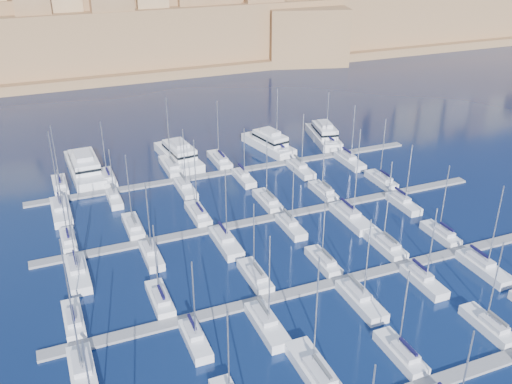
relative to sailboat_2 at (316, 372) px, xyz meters
name	(u,v)px	position (x,y,z in m)	size (l,w,h in m)	color
ground	(300,244)	(11.74, 27.79, -0.78)	(600.00, 600.00, 0.00)	#071032
pontoon_near	(430,384)	(11.74, -6.21, -0.58)	(84.00, 2.00, 0.40)	slate
pontoon_mid_near	(336,282)	(11.74, 15.79, -0.58)	(84.00, 2.00, 0.40)	slate
pontoon_mid_far	(276,217)	(11.74, 37.79, -0.58)	(84.00, 2.00, 0.40)	slate
pontoon_far	(233,171)	(11.74, 59.79, -0.58)	(84.00, 2.00, 0.40)	slate
sailboat_2	(316,372)	(0.00, 0.00, 0.00)	(3.20, 10.67, 16.56)	white
sailboat_3	(401,353)	(11.19, -1.08, -0.05)	(2.54, 8.46, 12.76)	white
sailboat_4	(489,326)	(24.94, -1.06, -0.04)	(2.55, 8.51, 13.45)	white
sailboat_12	(74,320)	(-25.25, 20.77, -0.05)	(2.45, 8.17, 13.19)	white
sailboat_13	(160,299)	(-13.53, 20.87, -0.05)	(2.51, 8.37, 12.61)	white
sailboat_14	(255,276)	(0.94, 21.05, -0.05)	(2.62, 8.73, 12.88)	white
sailboat_15	(323,262)	(12.24, 20.75, -0.05)	(2.44, 8.13, 12.56)	white
sailboat_16	(385,245)	(23.93, 21.33, -0.02)	(2.79, 9.30, 15.49)	white
sailboat_17	(441,234)	(34.63, 20.76, -0.05)	(2.44, 8.14, 13.39)	white
sailboat_18	(83,374)	(-25.36, 10.11, -0.03)	(2.88, 9.59, 14.66)	white
sailboat_19	(195,339)	(-11.43, 10.94, -0.05)	(2.37, 7.91, 12.94)	white
sailboat_20	(267,325)	(-1.86, 10.14, -0.02)	(2.86, 9.54, 14.79)	white
sailboat_21	(361,300)	(12.35, 10.07, -0.03)	(2.90, 9.68, 14.12)	white
sailboat_22	(423,281)	(23.40, 10.62, -0.05)	(2.57, 8.57, 13.27)	white
sailboat_23	(484,267)	(34.08, 10.01, -0.02)	(2.94, 9.81, 15.08)	white
sailboat_24	(68,240)	(-23.72, 42.48, -0.04)	(2.27, 7.56, 13.56)	white
sailboat_25	(133,226)	(-12.86, 42.98, -0.04)	(2.58, 8.59, 14.14)	white
sailboat_26	(198,214)	(-1.15, 43.14, -0.03)	(2.67, 8.91, 15.00)	white
sailboat_27	(268,201)	(12.48, 43.15, -0.04)	(2.68, 8.94, 13.42)	white
sailboat_28	(323,192)	(24.14, 42.81, -0.06)	(2.48, 8.26, 11.78)	white
sailboat_29	(381,180)	(37.53, 43.00, -0.04)	(2.59, 8.63, 13.89)	white
sailboat_30	(78,273)	(-23.44, 31.87, -0.02)	(3.03, 10.09, 14.90)	white
sailboat_31	(151,255)	(-12.06, 32.76, -0.04)	(2.48, 8.27, 13.92)	white
sailboat_32	(226,242)	(0.17, 32.01, -0.03)	(2.94, 9.81, 14.37)	white
sailboat_33	(291,226)	(12.33, 32.79, -0.06)	(2.47, 8.23, 12.46)	white
sailboat_34	(351,217)	(23.60, 31.52, 0.01)	(3.24, 10.81, 17.85)	white
sailboat_35	(403,203)	(35.53, 32.71, -0.05)	(2.52, 8.38, 12.86)	white
sailboat_36	(60,185)	(-23.01, 65.10, -0.04)	(2.65, 8.84, 13.39)	white
sailboat_37	(108,178)	(-13.68, 65.16, -0.04)	(2.69, 8.97, 13.06)	white
sailboat_38	(171,166)	(-0.09, 65.93, -0.01)	(3.16, 10.53, 16.08)	white
sailboat_39	(220,160)	(10.62, 65.45, -0.03)	(2.87, 9.56, 14.26)	white
sailboat_40	(278,151)	(24.69, 65.68, -0.02)	(3.01, 10.02, 15.34)	white
sailboat_41	(327,144)	(37.16, 65.05, -0.04)	(2.62, 8.74, 13.35)	white
sailboat_42	(61,211)	(-23.85, 53.60, 0.00)	(3.19, 10.64, 16.64)	white
sailboat_43	(114,199)	(-14.04, 55.20, -0.07)	(2.22, 7.39, 11.15)	white
sailboat_44	(185,188)	(-0.33, 54.41, -0.04)	(2.70, 8.98, 13.42)	white
sailboat_45	(244,178)	(12.14, 54.80, -0.06)	(2.46, 8.20, 11.84)	white
sailboat_46	(300,169)	(24.86, 54.33, -0.04)	(2.75, 9.16, 13.30)	white
sailboat_47	(349,161)	(36.76, 54.23, -0.03)	(2.80, 9.35, 13.78)	white
motor_yacht_a	(84,166)	(-17.49, 70.71, 0.95)	(6.44, 19.77, 5.25)	white
motor_yacht_b	(179,154)	(2.63, 69.72, 0.95)	(7.06, 17.99, 5.25)	white
motor_yacht_c	(269,142)	(23.94, 68.92, 0.95)	(7.80, 16.50, 5.25)	white
motor_yacht_d	(324,134)	(38.25, 68.85, 0.95)	(7.70, 16.34, 5.25)	white
fortified_city	(120,16)	(11.56, 183.05, 13.96)	(460.00, 108.95, 59.52)	brown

